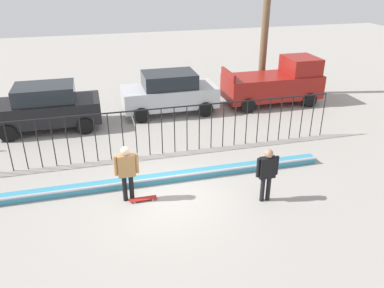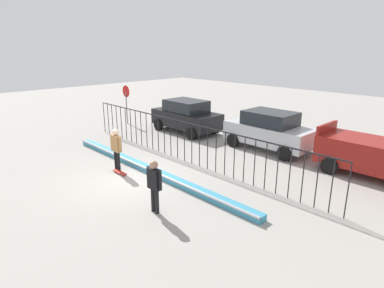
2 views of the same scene
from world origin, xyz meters
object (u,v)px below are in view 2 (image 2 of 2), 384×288
object	(u,v)px
stop_sign	(126,99)
parked_car_black	(186,116)
skateboarder	(116,146)
parked_car_silver	(269,130)
camera_operator	(154,182)
skateboard	(120,172)

from	to	relation	value
stop_sign	parked_car_black	bearing A→B (deg)	17.07
skateboarder	parked_car_silver	size ratio (longest dim) A/B	0.41
camera_operator	stop_sign	size ratio (longest dim) A/B	0.67
skateboarder	parked_car_black	size ratio (longest dim) A/B	0.41
camera_operator	stop_sign	xyz separation A→B (m)	(-10.83, 6.03, 0.61)
skateboard	parked_car_silver	xyz separation A→B (m)	(2.29, 7.08, 0.91)
skateboarder	parked_car_black	world-z (taller)	parked_car_black
skateboarder	parked_car_black	bearing A→B (deg)	141.36
parked_car_black	stop_sign	distance (m)	4.55
camera_operator	skateboard	bearing A→B (deg)	44.53
parked_car_black	skateboard	bearing A→B (deg)	-68.63
skateboard	camera_operator	bearing A→B (deg)	-12.62
camera_operator	parked_car_black	xyz separation A→B (m)	(-6.52, 7.35, -0.03)
skateboard	parked_car_silver	distance (m)	7.49
parked_car_silver	stop_sign	bearing A→B (deg)	-170.00
skateboard	parked_car_black	size ratio (longest dim) A/B	0.19
skateboard	parked_car_black	world-z (taller)	parked_car_black
parked_car_black	stop_sign	bearing A→B (deg)	-166.75
parked_car_silver	stop_sign	xyz separation A→B (m)	(-9.63, -1.94, 0.64)
skateboard	stop_sign	bearing A→B (deg)	146.70
stop_sign	camera_operator	bearing A→B (deg)	-29.11
skateboard	camera_operator	size ratio (longest dim) A/B	0.48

